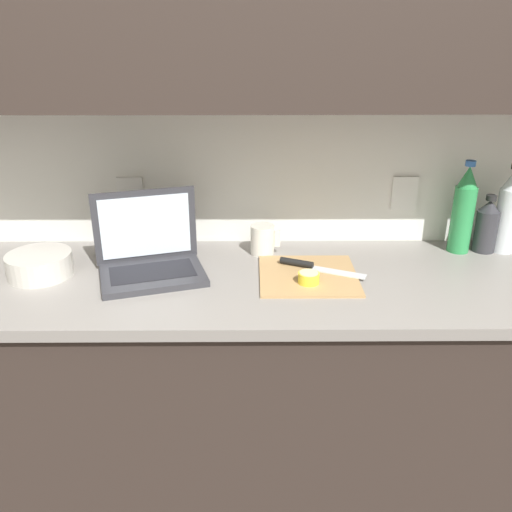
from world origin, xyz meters
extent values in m
plane|color=#564C47|center=(0.00, 0.00, 0.00)|extent=(12.00, 12.00, 0.00)
cube|color=white|center=(0.00, 0.35, 1.30)|extent=(5.20, 0.06, 2.60)
cube|color=white|center=(-0.30, 0.31, 1.10)|extent=(0.09, 0.01, 0.12)
cube|color=white|center=(0.66, 0.31, 1.10)|extent=(0.09, 0.01, 0.12)
cube|color=#332823|center=(0.00, 0.00, 0.44)|extent=(2.23, 0.59, 0.89)
cube|color=gray|center=(0.00, 0.00, 0.91)|extent=(2.30, 0.63, 0.03)
cube|color=#333338|center=(-0.18, 0.01, 0.93)|extent=(0.37, 0.32, 0.02)
cube|color=black|center=(-0.18, 0.01, 0.94)|extent=(0.29, 0.20, 0.00)
cube|color=#333338|center=(-0.22, 0.11, 1.06)|extent=(0.31, 0.10, 0.24)
cube|color=silver|center=(-0.21, 0.11, 1.06)|extent=(0.27, 0.09, 0.20)
cube|color=tan|center=(0.30, 0.01, 0.93)|extent=(0.30, 0.30, 0.01)
cube|color=silver|center=(0.40, 0.02, 0.93)|extent=(0.17, 0.10, 0.00)
cylinder|color=black|center=(0.27, 0.07, 0.94)|extent=(0.11, 0.06, 0.02)
cylinder|color=yellow|center=(0.30, -0.05, 0.95)|extent=(0.06, 0.06, 0.03)
cylinder|color=#F4EAA3|center=(0.30, -0.05, 0.96)|extent=(0.06, 0.06, 0.00)
cylinder|color=#2D934C|center=(0.84, 0.22, 1.04)|extent=(0.07, 0.07, 0.23)
cone|color=#2D934C|center=(0.84, 0.22, 1.19)|extent=(0.07, 0.07, 0.07)
cylinder|color=#3366B2|center=(0.84, 0.22, 1.23)|extent=(0.03, 0.03, 0.02)
cylinder|color=#333338|center=(0.93, 0.22, 1.00)|extent=(0.08, 0.08, 0.14)
cone|color=#333338|center=(0.93, 0.22, 1.09)|extent=(0.07, 0.07, 0.04)
cylinder|color=black|center=(0.93, 0.22, 1.12)|extent=(0.03, 0.03, 0.02)
cylinder|color=silver|center=(1.00, 0.22, 1.03)|extent=(0.08, 0.08, 0.22)
cylinder|color=silver|center=(0.16, 0.20, 0.97)|extent=(0.08, 0.08, 0.10)
cube|color=silver|center=(0.21, 0.20, 0.98)|extent=(0.02, 0.01, 0.06)
cylinder|color=beige|center=(-0.54, 0.03, 0.96)|extent=(0.20, 0.20, 0.07)
camera|label=1|loc=(0.13, -1.52, 1.64)|focal=38.00mm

